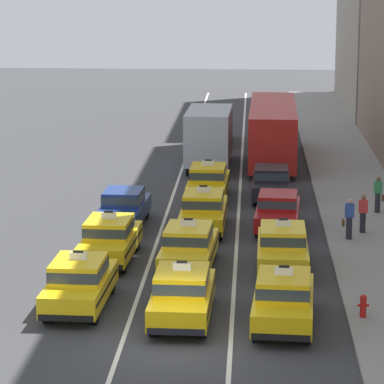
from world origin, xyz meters
The scene contains 23 objects.
ground_plane centered at (0.00, 0.00, 0.00)m, with size 160.00×160.00×0.00m, color #353538.
lane_stripe_left_center centered at (-1.60, 20.00, 0.00)m, with size 0.14×80.00×0.01m, color silver.
lane_stripe_center_right centered at (1.60, 20.00, 0.00)m, with size 0.14×80.00×0.01m, color silver.
sidewalk_curb centered at (7.20, 15.00, 0.07)m, with size 4.00×90.00×0.15m, color gray.
taxi_left_nearest centered at (-3.35, 3.27, 0.88)m, with size 1.96×4.61×1.96m.
taxi_left_second centered at (-3.11, 8.73, 0.88)m, with size 2.00×4.63×1.96m.
sedan_left_third centered at (-3.23, 14.06, 0.85)m, with size 1.94×4.37×1.58m.
taxi_center_nearest centered at (0.04, 2.28, 0.88)m, with size 1.91×4.60×1.96m.
taxi_center_second centered at (-0.09, 7.77, 0.88)m, with size 2.04×4.64×1.96m.
taxi_center_third centered at (0.18, 13.44, 0.88)m, with size 1.89×4.59×1.96m.
taxi_center_fourth centered at (0.13, 19.20, 0.88)m, with size 1.94×4.61×1.96m.
box_truck_center_fifth centered at (-0.13, 27.13, 1.78)m, with size 2.43×7.01×3.27m.
taxi_center_sixth centered at (-0.09, 34.86, 0.88)m, with size 1.98×4.62×1.96m.
taxi_right_nearest centered at (3.18, 1.97, 0.88)m, with size 2.07×4.65×1.96m.
taxi_right_second centered at (3.31, 7.94, 0.88)m, with size 1.88×4.58×1.96m.
sedan_right_third centered at (3.27, 13.80, 0.85)m, with size 2.03×4.40×1.58m.
sedan_right_fourth centered at (3.09, 19.47, 0.85)m, with size 1.85×4.34×1.58m.
bus_right_fifth centered at (3.31, 28.99, 1.82)m, with size 2.70×11.24×3.22m.
sedan_right_sixth centered at (3.08, 38.67, 0.85)m, with size 1.99×4.39×1.58m.
pedestrian_near_crosswalk centered at (6.06, 11.92, 0.98)m, with size 0.47×0.24×1.66m.
pedestrian_mid_block centered at (7.73, 16.53, 0.96)m, with size 0.47×0.24×1.61m.
pedestrian_by_storefront centered at (6.71, 12.97, 0.95)m, with size 0.36×0.24×1.58m.
fire_hydrant centered at (5.68, 2.49, 0.55)m, with size 0.36×0.22×0.73m.
Camera 1 is at (2.15, -28.79, 11.02)m, focal length 97.96 mm.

